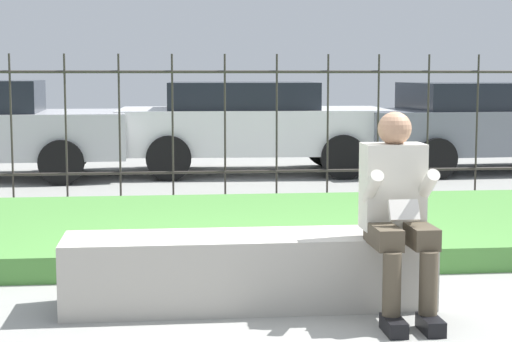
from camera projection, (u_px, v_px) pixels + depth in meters
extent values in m
plane|color=gray|center=(275.00, 305.00, 5.57)|extent=(60.00, 60.00, 0.00)
cube|color=#ADA89E|center=(248.00, 270.00, 5.52)|extent=(2.36, 0.57, 0.47)
cube|color=gray|center=(248.00, 300.00, 5.55)|extent=(2.27, 0.52, 0.08)
cube|color=black|center=(394.00, 326.00, 4.95)|extent=(0.11, 0.26, 0.09)
cylinder|color=#4C4233|center=(392.00, 284.00, 4.99)|extent=(0.11, 0.11, 0.38)
cube|color=#4C4233|center=(383.00, 235.00, 5.16)|extent=(0.15, 0.42, 0.13)
cube|color=black|center=(431.00, 325.00, 4.98)|extent=(0.11, 0.26, 0.09)
cylinder|color=#4C4233|center=(428.00, 283.00, 5.01)|extent=(0.11, 0.11, 0.38)
cube|color=#4C4233|center=(419.00, 235.00, 5.19)|extent=(0.15, 0.42, 0.13)
cube|color=beige|center=(393.00, 186.00, 5.35)|extent=(0.38, 0.24, 0.54)
sphere|color=tan|center=(395.00, 129.00, 5.29)|extent=(0.21, 0.21, 0.21)
cylinder|color=beige|center=(372.00, 187.00, 5.17)|extent=(0.08, 0.29, 0.24)
cylinder|color=beige|center=(427.00, 186.00, 5.21)|extent=(0.08, 0.29, 0.24)
cube|color=beige|center=(404.00, 210.00, 5.11)|extent=(0.18, 0.09, 0.13)
cube|color=#4C893D|center=(244.00, 228.00, 7.75)|extent=(9.89, 3.03, 0.19)
cylinder|color=#332D28|center=(225.00, 172.00, 10.00)|extent=(7.89, 0.03, 0.03)
cylinder|color=#332D28|center=(225.00, 72.00, 9.87)|extent=(7.89, 0.03, 0.03)
cylinder|color=#332D28|center=(11.00, 130.00, 9.68)|extent=(0.02, 0.02, 1.71)
cylinder|color=#332D28|center=(66.00, 129.00, 9.75)|extent=(0.02, 0.02, 1.71)
cylinder|color=#332D28|center=(120.00, 129.00, 9.81)|extent=(0.02, 0.02, 1.71)
cylinder|color=#332D28|center=(173.00, 128.00, 9.88)|extent=(0.02, 0.02, 1.71)
cylinder|color=#332D28|center=(225.00, 128.00, 9.94)|extent=(0.02, 0.02, 1.71)
cylinder|color=#332D28|center=(277.00, 128.00, 10.01)|extent=(0.02, 0.02, 1.71)
cylinder|color=#332D28|center=(328.00, 127.00, 10.07)|extent=(0.02, 0.02, 1.71)
cylinder|color=#332D28|center=(378.00, 127.00, 10.14)|extent=(0.02, 0.02, 1.71)
cylinder|color=#332D28|center=(428.00, 127.00, 10.20)|extent=(0.02, 0.02, 1.71)
cylinder|color=#332D28|center=(477.00, 126.00, 10.27)|extent=(0.02, 0.02, 1.71)
cube|color=slate|center=(500.00, 130.00, 13.12)|extent=(4.63, 2.14, 0.65)
cube|color=black|center=(490.00, 96.00, 13.03)|extent=(2.58, 1.78, 0.40)
cylinder|color=black|center=(436.00, 158.00, 12.03)|extent=(0.60, 0.24, 0.59)
cylinder|color=black|center=(393.00, 147.00, 13.80)|extent=(0.60, 0.24, 0.59)
cylinder|color=black|center=(61.00, 162.00, 11.42)|extent=(0.62, 0.22, 0.61)
cylinder|color=black|center=(70.00, 150.00, 13.15)|extent=(0.62, 0.22, 0.61)
cube|color=silver|center=(253.00, 130.00, 12.78)|extent=(4.02, 1.93, 0.65)
cube|color=black|center=(242.00, 95.00, 12.71)|extent=(2.23, 1.64, 0.39)
cylinder|color=black|center=(343.00, 157.00, 12.04)|extent=(0.64, 0.23, 0.63)
cylinder|color=black|center=(325.00, 146.00, 13.75)|extent=(0.64, 0.23, 0.63)
cylinder|color=black|center=(169.00, 158.00, 11.88)|extent=(0.64, 0.23, 0.63)
cylinder|color=black|center=(173.00, 147.00, 13.59)|extent=(0.64, 0.23, 0.63)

